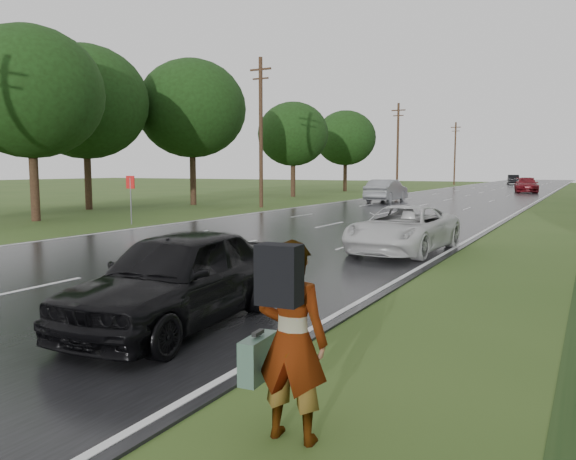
# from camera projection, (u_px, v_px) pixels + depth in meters

# --- Properties ---
(ground) EXTENTS (220.00, 220.00, 0.00)m
(ground) POSITION_uv_depth(u_px,v_px,m) (24.00, 292.00, 12.08)
(ground) COLOR #324D1B
(ground) RESTS_ON ground
(road) EXTENTS (14.00, 180.00, 0.04)m
(road) POSITION_uv_depth(u_px,v_px,m) (460.00, 197.00, 51.36)
(road) COLOR black
(road) RESTS_ON ground
(edge_stripe_east) EXTENTS (0.12, 180.00, 0.01)m
(edge_stripe_east) POSITION_uv_depth(u_px,v_px,m) (541.00, 199.00, 48.15)
(edge_stripe_east) COLOR silver
(edge_stripe_east) RESTS_ON road
(edge_stripe_west) EXTENTS (0.12, 180.00, 0.01)m
(edge_stripe_west) POSITION_uv_depth(u_px,v_px,m) (389.00, 195.00, 54.57)
(edge_stripe_west) COLOR silver
(edge_stripe_west) RESTS_ON road
(center_line) EXTENTS (0.12, 180.00, 0.01)m
(center_line) POSITION_uv_depth(u_px,v_px,m) (460.00, 197.00, 51.36)
(center_line) COLOR silver
(center_line) RESTS_ON road
(road_sign) EXTENTS (0.50, 0.06, 2.30)m
(road_sign) POSITION_uv_depth(u_px,v_px,m) (131.00, 190.00, 26.41)
(road_sign) COLOR slate
(road_sign) RESTS_ON ground
(utility_pole_mid) EXTENTS (1.60, 0.26, 10.00)m
(utility_pole_mid) POSITION_uv_depth(u_px,v_px,m) (261.00, 130.00, 37.71)
(utility_pole_mid) COLOR #321E14
(utility_pole_mid) RESTS_ON ground
(utility_pole_far) EXTENTS (1.60, 0.26, 10.00)m
(utility_pole_far) POSITION_uv_depth(u_px,v_px,m) (398.00, 146.00, 63.90)
(utility_pole_far) COLOR #321E14
(utility_pole_far) RESTS_ON ground
(utility_pole_distant) EXTENTS (1.60, 0.26, 10.00)m
(utility_pole_distant) POSITION_uv_depth(u_px,v_px,m) (455.00, 152.00, 90.09)
(utility_pole_distant) COLOR #321E14
(utility_pole_distant) RESTS_ON ground
(tree_west_b) EXTENTS (7.20, 7.20, 9.62)m
(tree_west_b) POSITION_uv_depth(u_px,v_px,m) (30.00, 92.00, 27.64)
(tree_west_b) COLOR #321E14
(tree_west_b) RESTS_ON ground
(tree_west_c) EXTENTS (7.80, 7.80, 10.43)m
(tree_west_c) POSITION_uv_depth(u_px,v_px,m) (192.00, 109.00, 40.28)
(tree_west_c) COLOR #321E14
(tree_west_c) RESTS_ON ground
(tree_west_d) EXTENTS (6.60, 6.60, 8.80)m
(tree_west_d) POSITION_uv_depth(u_px,v_px,m) (293.00, 134.00, 52.24)
(tree_west_d) COLOR #321E14
(tree_west_d) RESTS_ON ground
(tree_west_e) EXTENTS (8.00, 8.00, 10.44)m
(tree_west_e) POSITION_uv_depth(u_px,v_px,m) (85.00, 102.00, 35.60)
(tree_west_e) COLOR #321E14
(tree_west_e) RESTS_ON ground
(tree_west_f) EXTENTS (7.00, 7.00, 9.29)m
(tree_west_f) POSITION_uv_depth(u_px,v_px,m) (345.00, 138.00, 64.71)
(tree_west_f) COLOR #321E14
(tree_west_f) RESTS_ON ground
(pedestrian) EXTENTS (0.92, 0.78, 1.98)m
(pedestrian) POSITION_uv_depth(u_px,v_px,m) (289.00, 338.00, 5.39)
(pedestrian) COLOR #A5998C
(pedestrian) RESTS_ON ground
(white_pickup) EXTENTS (2.65, 5.30, 1.44)m
(white_pickup) POSITION_uv_depth(u_px,v_px,m) (403.00, 229.00, 17.58)
(white_pickup) COLOR silver
(white_pickup) RESTS_ON road
(dark_sedan) EXTENTS (2.27, 4.87, 1.61)m
(dark_sedan) POSITION_uv_depth(u_px,v_px,m) (178.00, 277.00, 9.28)
(dark_sedan) COLOR black
(dark_sedan) RESTS_ON road
(silver_sedan) EXTENTS (1.89, 5.34, 1.75)m
(silver_sedan) POSITION_uv_depth(u_px,v_px,m) (386.00, 191.00, 43.59)
(silver_sedan) COLOR gray
(silver_sedan) RESTS_ON road
(far_car_red) EXTENTS (3.12, 5.87, 1.62)m
(far_car_red) POSITION_uv_depth(u_px,v_px,m) (526.00, 185.00, 61.02)
(far_car_red) COLOR maroon
(far_car_red) RESTS_ON road
(far_car_dark) EXTENTS (2.47, 5.02, 1.58)m
(far_car_dark) POSITION_uv_depth(u_px,v_px,m) (513.00, 180.00, 92.10)
(far_car_dark) COLOR black
(far_car_dark) RESTS_ON road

